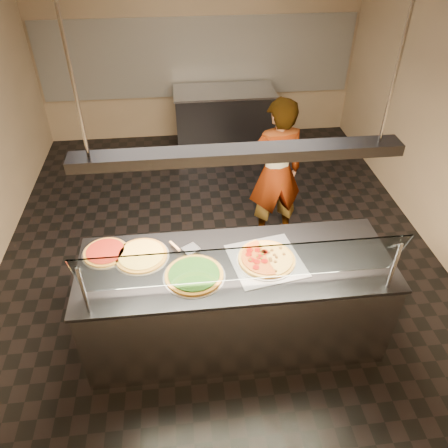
{
  "coord_description": "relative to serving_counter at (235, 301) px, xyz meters",
  "views": [
    {
      "loc": [
        -0.37,
        -3.98,
        3.4
      ],
      "look_at": [
        -0.03,
        -0.91,
        1.02
      ],
      "focal_mm": 35.0,
      "sensor_mm": 36.0,
      "label": 1
    }
  ],
  "objects": [
    {
      "name": "ground",
      "position": [
        -0.02,
        1.34,
        -0.48
      ],
      "size": [
        5.0,
        6.0,
        0.02
      ],
      "primitive_type": "cube",
      "color": "black",
      "rests_on": "ground"
    },
    {
      "name": "wall_back",
      "position": [
        -0.02,
        4.35,
        1.03
      ],
      "size": [
        5.0,
        0.02,
        3.0
      ],
      "primitive_type": "cube",
      "color": "tan",
      "rests_on": "ground"
    },
    {
      "name": "wall_front",
      "position": [
        -0.02,
        -1.67,
        1.03
      ],
      "size": [
        5.0,
        0.02,
        3.0
      ],
      "primitive_type": "cube",
      "color": "tan",
      "rests_on": "ground"
    },
    {
      "name": "tile_band",
      "position": [
        -0.02,
        4.32,
        0.83
      ],
      "size": [
        4.9,
        0.02,
        1.2
      ],
      "primitive_type": "cube",
      "color": "silver",
      "rests_on": "wall_back"
    },
    {
      "name": "serving_counter",
      "position": [
        0.0,
        0.0,
        0.0
      ],
      "size": [
        2.62,
        0.94,
        0.93
      ],
      "color": "#B7B7BC",
      "rests_on": "ground"
    },
    {
      "name": "sneeze_guard",
      "position": [
        -0.0,
        -0.34,
        0.76
      ],
      "size": [
        2.38,
        0.18,
        0.54
      ],
      "color": "#B7B7BC",
      "rests_on": "serving_counter"
    },
    {
      "name": "perforated_tray",
      "position": [
        0.25,
        -0.0,
        0.47
      ],
      "size": [
        0.66,
        0.66,
        0.01
      ],
      "color": "silver",
      "rests_on": "serving_counter"
    },
    {
      "name": "half_pizza_pepperoni",
      "position": [
        0.14,
        -0.0,
        0.5
      ],
      "size": [
        0.32,
        0.5,
        0.05
      ],
      "color": "#92601E",
      "rests_on": "perforated_tray"
    },
    {
      "name": "half_pizza_sausage",
      "position": [
        0.37,
        -0.0,
        0.49
      ],
      "size": [
        0.32,
        0.5,
        0.04
      ],
      "color": "#92601E",
      "rests_on": "perforated_tray"
    },
    {
      "name": "pizza_spinach",
      "position": [
        -0.35,
        -0.11,
        0.48
      ],
      "size": [
        0.5,
        0.5,
        0.03
      ],
      "color": "silver",
      "rests_on": "serving_counter"
    },
    {
      "name": "pizza_cheese",
      "position": [
        -0.78,
        0.17,
        0.48
      ],
      "size": [
        0.46,
        0.46,
        0.03
      ],
      "color": "silver",
      "rests_on": "serving_counter"
    },
    {
      "name": "pizza_tomato",
      "position": [
        -1.09,
        0.25,
        0.48
      ],
      "size": [
        0.4,
        0.4,
        0.03
      ],
      "color": "silver",
      "rests_on": "serving_counter"
    },
    {
      "name": "pizza_spatula",
      "position": [
        -0.44,
        0.22,
        0.49
      ],
      "size": [
        0.27,
        0.19,
        0.02
      ],
      "color": "#B7B7BC",
      "rests_on": "pizza_spinach"
    },
    {
      "name": "prep_table",
      "position": [
        0.34,
        3.89,
        0.0
      ],
      "size": [
        1.56,
        0.74,
        0.93
      ],
      "color": "#2F2F33",
      "rests_on": "ground"
    },
    {
      "name": "worker",
      "position": [
        0.65,
        1.49,
        0.41
      ],
      "size": [
        0.7,
        0.52,
        1.75
      ],
      "primitive_type": "imported",
      "rotation": [
        0.0,
        0.0,
        3.31
      ],
      "color": "#403E47",
      "rests_on": "ground"
    },
    {
      "name": "heat_lamp_housing",
      "position": [
        -0.0,
        0.0,
        1.48
      ],
      "size": [
        2.3,
        0.18,
        0.08
      ],
      "primitive_type": "cube",
      "color": "#2F2F33",
      "rests_on": "ceiling"
    },
    {
      "name": "lamp_rod_left",
      "position": [
        -1.0,
        0.0,
        2.03
      ],
      "size": [
        0.02,
        0.02,
        1.01
      ],
      "primitive_type": "cylinder",
      "color": "#B7B7BC",
      "rests_on": "ceiling"
    },
    {
      "name": "lamp_rod_right",
      "position": [
        1.0,
        0.0,
        2.03
      ],
      "size": [
        0.02,
        0.02,
        1.01
      ],
      "primitive_type": "cylinder",
      "color": "#B7B7BC",
      "rests_on": "ceiling"
    }
  ]
}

